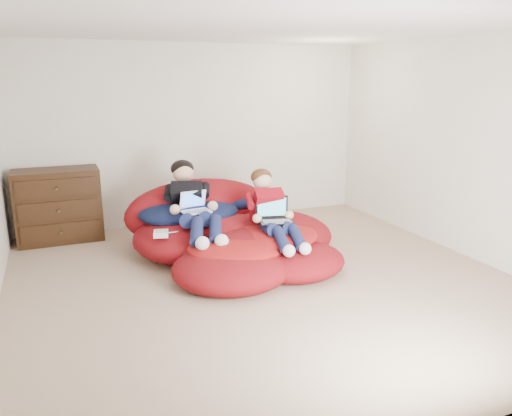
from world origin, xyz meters
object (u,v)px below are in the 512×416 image
(laptop_black, at_px, (274,215))
(dresser, at_px, (58,205))
(younger_boy, at_px, (271,208))
(beanbag_pile, at_px, (229,234))
(laptop_white, at_px, (195,206))
(older_boy, at_px, (191,199))

(laptop_black, bearing_deg, dresser, 140.15)
(younger_boy, bearing_deg, beanbag_pile, 134.58)
(laptop_white, relative_size, laptop_black, 0.80)
(younger_boy, distance_m, laptop_black, 0.10)
(dresser, xyz_separation_m, older_boy, (1.42, -1.21, 0.22))
(younger_boy, bearing_deg, older_boy, 145.08)
(dresser, xyz_separation_m, beanbag_pile, (1.81, -1.37, -0.20))
(dresser, relative_size, laptop_black, 2.53)
(older_boy, height_order, laptop_white, older_boy)
(dresser, xyz_separation_m, laptop_black, (2.18, -1.82, 0.11))
(younger_boy, height_order, laptop_white, younger_boy)
(laptop_white, bearing_deg, laptop_black, -31.58)
(older_boy, bearing_deg, younger_boy, -34.92)
(younger_boy, relative_size, laptop_white, 3.40)
(beanbag_pile, relative_size, laptop_white, 7.19)
(older_boy, relative_size, laptop_black, 3.34)
(dresser, distance_m, younger_boy, 2.80)
(older_boy, relative_size, younger_boy, 1.22)
(beanbag_pile, distance_m, older_boy, 0.60)
(dresser, height_order, older_boy, older_boy)
(beanbag_pile, distance_m, laptop_white, 0.55)
(older_boy, xyz_separation_m, younger_boy, (0.76, -0.53, -0.05))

